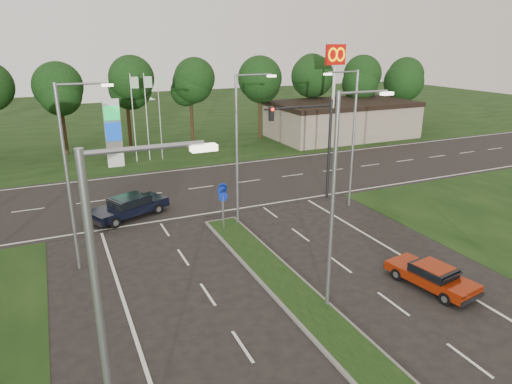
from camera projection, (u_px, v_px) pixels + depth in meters
name	position (u px, v px, depth m)	size (l,w,h in m)	color
verge_far	(123.00, 124.00, 61.39)	(160.00, 50.00, 0.02)	black
cross_road	(188.00, 189.00, 34.59)	(160.00, 12.00, 0.02)	black
median_kerb	(338.00, 337.00, 17.28)	(2.00, 26.00, 0.12)	slate
commercial_building	(342.00, 120.00, 52.94)	(16.00, 9.00, 4.00)	gray
streetlight_median_near	(337.00, 193.00, 17.82)	(2.53, 0.22, 9.00)	gray
streetlight_median_far	(240.00, 143.00, 26.47)	(2.53, 0.22, 9.00)	gray
streetlight_left_near	(114.00, 342.00, 9.00)	(2.53, 0.22, 9.00)	gray
streetlight_left_far	(71.00, 169.00, 21.10)	(2.53, 0.22, 9.00)	gray
streetlight_right_far	(351.00, 132.00, 29.52)	(2.53, 0.22, 9.00)	gray
traffic_signal	(313.00, 135.00, 30.75)	(5.10, 0.42, 7.00)	black
median_signs	(223.00, 198.00, 27.48)	(1.16, 1.76, 2.38)	gray
gas_pylon	(116.00, 131.00, 39.93)	(5.80, 1.26, 8.00)	silver
mcdonalds_sign	(335.00, 69.00, 46.00)	(2.20, 0.47, 10.40)	silver
treeline_far	(142.00, 81.00, 46.25)	(6.00, 6.00, 9.90)	black
red_sedan	(432.00, 275.00, 20.69)	(2.30, 4.25, 1.11)	maroon
navy_sedan	(128.00, 206.00, 28.93)	(5.33, 3.87, 1.36)	black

